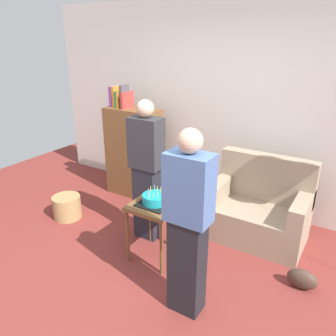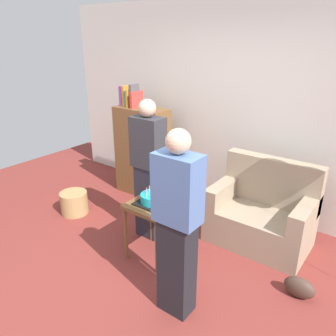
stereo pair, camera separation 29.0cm
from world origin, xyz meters
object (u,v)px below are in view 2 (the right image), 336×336
object	(u,v)px
side_table	(154,212)
person_holding_cake	(177,226)
person_blowing_candles	(149,170)
handbag	(299,287)
bookshelf	(142,150)
couch	(262,215)
wicker_basket	(74,203)
birthday_cake	(153,199)

from	to	relation	value
side_table	person_holding_cake	distance (m)	0.84
person_blowing_candles	handbag	size ratio (longest dim) A/B	5.82
bookshelf	side_table	xyz separation A→B (m)	(1.14, -1.13, -0.14)
couch	wicker_basket	bearing A→B (deg)	-158.53
bookshelf	handbag	world-z (taller)	bookshelf
birthday_cake	person_holding_cake	bearing A→B (deg)	-36.42
couch	side_table	xyz separation A→B (m)	(-0.80, -0.97, 0.20)
person_blowing_candles	wicker_basket	size ratio (longest dim) A/B	4.53
bookshelf	wicker_basket	bearing A→B (deg)	-106.94
wicker_basket	birthday_cake	bearing A→B (deg)	-3.24
birthday_cake	person_blowing_candles	world-z (taller)	person_blowing_candles
person_blowing_candles	handbag	xyz separation A→B (m)	(1.76, 0.03, -0.73)
bookshelf	wicker_basket	xyz separation A→B (m)	(-0.32, -1.05, -0.52)
bookshelf	person_holding_cake	distance (m)	2.39
side_table	person_blowing_candles	distance (m)	0.52
couch	bookshelf	world-z (taller)	bookshelf
wicker_basket	handbag	distance (m)	2.91
side_table	wicker_basket	xyz separation A→B (m)	(-1.46, 0.08, -0.39)
bookshelf	birthday_cake	bearing A→B (deg)	-44.75
bookshelf	person_holding_cake	size ratio (longest dim) A/B	0.99
wicker_basket	handbag	size ratio (longest dim) A/B	1.29
bookshelf	person_holding_cake	world-z (taller)	person_holding_cake
person_holding_cake	wicker_basket	distance (m)	2.26
birthday_cake	person_holding_cake	xyz separation A→B (m)	(0.63, -0.47, 0.14)
couch	handbag	distance (m)	0.95
person_blowing_candles	wicker_basket	distance (m)	1.35
couch	handbag	size ratio (longest dim) A/B	3.93
birthday_cake	wicker_basket	distance (m)	1.55
bookshelf	side_table	distance (m)	1.61
birthday_cake	wicker_basket	xyz separation A→B (m)	(-1.46, 0.08, -0.54)
couch	person_holding_cake	distance (m)	1.53
bookshelf	wicker_basket	size ratio (longest dim) A/B	4.49
person_blowing_candles	bookshelf	bearing A→B (deg)	128.85
side_table	wicker_basket	size ratio (longest dim) A/B	1.78
couch	person_holding_cake	bearing A→B (deg)	-96.67
handbag	person_blowing_candles	bearing A→B (deg)	-179.17
person_holding_cake	handbag	xyz separation A→B (m)	(0.82, 0.79, -0.73)
bookshelf	couch	bearing A→B (deg)	-4.68
couch	side_table	distance (m)	1.27
side_table	birthday_cake	world-z (taller)	birthday_cake
handbag	bookshelf	bearing A→B (deg)	162.68
side_table	birthday_cake	distance (m)	0.15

